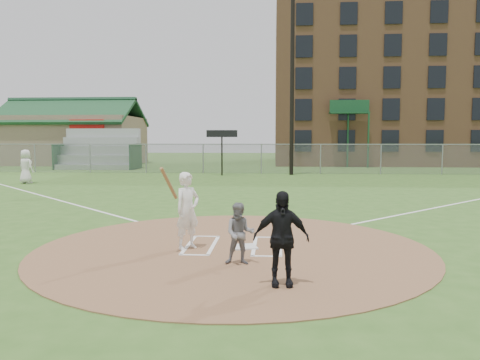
# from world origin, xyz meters

# --- Properties ---
(ground) EXTENTS (140.00, 140.00, 0.00)m
(ground) POSITION_xyz_m (0.00, 0.00, 0.00)
(ground) COLOR #345D1F
(ground) RESTS_ON ground
(dirt_circle) EXTENTS (8.40, 8.40, 0.02)m
(dirt_circle) POSITION_xyz_m (0.00, 0.00, 0.01)
(dirt_circle) COLOR #8B6141
(dirt_circle) RESTS_ON ground
(home_plate) EXTENTS (0.61, 0.61, 0.03)m
(home_plate) POSITION_xyz_m (0.25, -0.02, 0.04)
(home_plate) COLOR silver
(home_plate) RESTS_ON dirt_circle
(foul_line_third) EXTENTS (17.04, 17.04, 0.01)m
(foul_line_third) POSITION_xyz_m (-9.00, 9.00, 0.01)
(foul_line_third) COLOR white
(foul_line_third) RESTS_ON ground
(catcher) EXTENTS (0.57, 0.45, 1.15)m
(catcher) POSITION_xyz_m (0.24, -1.35, 0.60)
(catcher) COLOR slate
(catcher) RESTS_ON dirt_circle
(umpire) EXTENTS (0.91, 0.43, 1.52)m
(umpire) POSITION_xyz_m (0.98, -2.57, 0.78)
(umpire) COLOR black
(umpire) RESTS_ON dirt_circle
(ondeck_player) EXTENTS (1.02, 0.84, 1.79)m
(ondeck_player) POSITION_xyz_m (-12.25, 13.94, 0.90)
(ondeck_player) COLOR silver
(ondeck_player) RESTS_ON ground
(batters_boxes) EXTENTS (2.08, 1.88, 0.01)m
(batters_boxes) POSITION_xyz_m (0.00, 0.15, 0.03)
(batters_boxes) COLOR white
(batters_boxes) RESTS_ON dirt_circle
(batter_at_plate) EXTENTS (0.77, 1.05, 1.78)m
(batter_at_plate) POSITION_xyz_m (-0.96, -0.20, 0.84)
(batter_at_plate) COLOR white
(batter_at_plate) RESTS_ON dirt_circle
(outfield_fence) EXTENTS (56.08, 0.08, 2.03)m
(outfield_fence) POSITION_xyz_m (0.00, 22.00, 1.02)
(outfield_fence) COLOR slate
(outfield_fence) RESTS_ON ground
(bleachers) EXTENTS (6.08, 3.20, 3.20)m
(bleachers) POSITION_xyz_m (-13.00, 26.20, 1.59)
(bleachers) COLOR #B7BABF
(bleachers) RESTS_ON ground
(clubhouse) EXTENTS (12.20, 8.71, 6.23)m
(clubhouse) POSITION_xyz_m (-18.00, 32.99, 2.39)
(clubhouse) COLOR #8C765F
(clubhouse) RESTS_ON ground
(brick_warehouse) EXTENTS (30.00, 17.17, 15.00)m
(brick_warehouse) POSITION_xyz_m (16.00, 37.96, 7.50)
(brick_warehouse) COLOR #966240
(brick_warehouse) RESTS_ON ground
(light_pole) EXTENTS (1.20, 0.30, 12.22)m
(light_pole) POSITION_xyz_m (2.00, 21.00, 6.61)
(light_pole) COLOR black
(light_pole) RESTS_ON ground
(scoreboard_sign) EXTENTS (2.00, 0.10, 2.93)m
(scoreboard_sign) POSITION_xyz_m (-2.50, 20.20, 2.39)
(scoreboard_sign) COLOR black
(scoreboard_sign) RESTS_ON ground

